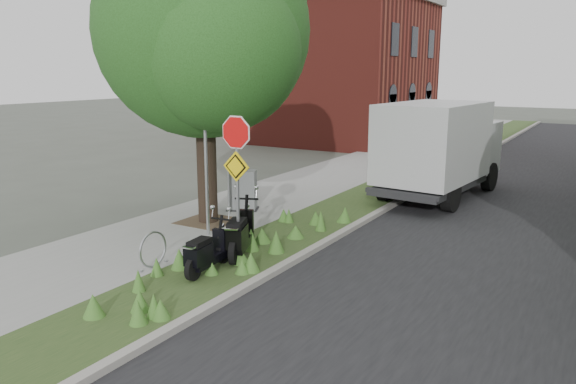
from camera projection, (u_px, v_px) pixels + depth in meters
name	position (u px, v px, depth m)	size (l,w,h in m)	color
ground	(280.00, 288.00, 10.77)	(120.00, 120.00, 0.00)	#4C5147
sidewalk_near	(323.00, 179.00, 21.27)	(3.50, 60.00, 0.12)	gray
verge	(392.00, 187.00, 19.89)	(2.00, 60.00, 0.12)	#2A441D
kerb_near	(420.00, 189.00, 19.39)	(0.20, 60.00, 0.13)	#9E9991
road	(528.00, 203.00, 17.64)	(7.00, 60.00, 0.01)	black
street_tree_main	(202.00, 42.00, 14.20)	(6.21, 5.54, 7.66)	black
bare_post	(206.00, 155.00, 13.44)	(0.08, 0.08, 4.00)	#A5A8AD
bike_hoop	(153.00, 249.00, 11.52)	(0.06, 0.78, 0.77)	#A5A8AD
sign_assembly	(237.00, 159.00, 11.47)	(0.94, 0.08, 3.22)	#A5A8AD
brick_building	(339.00, 68.00, 33.09)	(9.40, 10.40, 8.30)	maroon
scooter_near	(239.00, 239.00, 12.09)	(0.87, 1.75, 0.88)	black
scooter_far	(204.00, 256.00, 11.12)	(0.43, 1.58, 0.75)	black
box_truck	(440.00, 145.00, 18.07)	(2.81, 6.05, 2.65)	#262628
utility_cabinet	(243.00, 191.00, 16.26)	(1.03, 0.89, 1.16)	#262628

